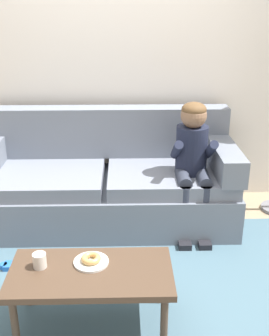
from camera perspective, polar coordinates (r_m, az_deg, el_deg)
The scene contains 10 objects.
ground at distance 3.14m, azimuth -2.79°, elevation -14.24°, with size 10.00×10.00×0.00m, color #9E896B.
wall_back at distance 3.96m, azimuth -2.76°, elevation 15.41°, with size 8.00×0.10×2.80m, color silver.
area_rug at distance 2.94m, azimuth -2.89°, elevation -17.04°, with size 2.91×2.05×0.01m, color #476675.
couch at distance 3.71m, azimuth -3.85°, elevation -2.09°, with size 2.21×0.90×0.95m.
coffee_table at distance 2.55m, azimuth -5.95°, elevation -14.54°, with size 0.96×0.48×0.39m.
person_child at distance 3.43m, azimuth 7.92°, elevation 1.60°, with size 0.34×0.58×1.10m.
plate at distance 2.58m, azimuth -5.91°, elevation -12.59°, with size 0.21×0.21×0.01m, color white.
donut at distance 2.57m, azimuth -5.93°, elevation -12.13°, with size 0.12×0.12×0.04m, color tan.
mug at distance 2.57m, azimuth -12.78°, elevation -12.17°, with size 0.08×0.08×0.09m, color silver.
toy_controller at distance 3.29m, azimuth -15.91°, elevation -12.75°, with size 0.23×0.09×0.05m.
Camera 1 is at (0.08, -2.53, 1.86)m, focal length 44.84 mm.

